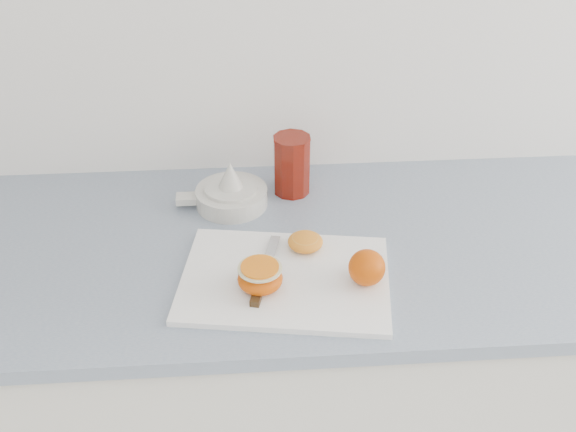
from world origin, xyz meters
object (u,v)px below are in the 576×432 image
Objects in this scene: citrus_juicer at (231,193)px; cutting_board at (285,279)px; red_tumbler at (292,167)px; counter at (267,389)px; half_orange at (260,277)px.

cutting_board is at bearing -69.40° from citrus_juicer.
citrus_juicer is 1.45× the size of red_tumbler.
citrus_juicer is at bearing -161.46° from red_tumbler.
half_orange is (-0.01, -0.16, 0.48)m from counter.
red_tumbler is at bearing 76.49° from half_orange.
red_tumbler is (0.07, 0.18, 0.51)m from counter.
counter is 18.73× the size of red_tumbler.
red_tumbler is (0.08, 0.34, 0.03)m from half_orange.
half_orange is at bearing -93.79° from counter.
citrus_juicer reaches higher than half_orange.
citrus_juicer is at bearing 100.29° from half_orange.
half_orange is at bearing -103.51° from red_tumbler.
cutting_board is at bearing 32.53° from half_orange.
citrus_juicer is at bearing 115.10° from counter.
counter is at bearing 86.21° from half_orange.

